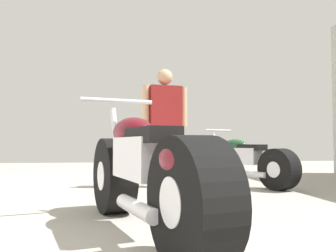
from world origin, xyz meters
The scene contains 4 objects.
ground_plane centered at (0.00, 3.24, 0.00)m, with size 16.09×16.09×0.00m, color #9E998E.
motorcycle_maroon_cruiser centered at (-0.80, 2.51, 0.41)m, with size 0.90×2.11×0.99m.
motorcycle_black_naked centered at (0.81, 4.99, 0.33)m, with size 0.99×1.67×0.82m.
mechanic_in_blue centered at (-0.36, 4.97, 0.93)m, with size 0.66×0.31×1.64m.
Camera 1 is at (-0.94, 0.12, 0.61)m, focal length 37.66 mm.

